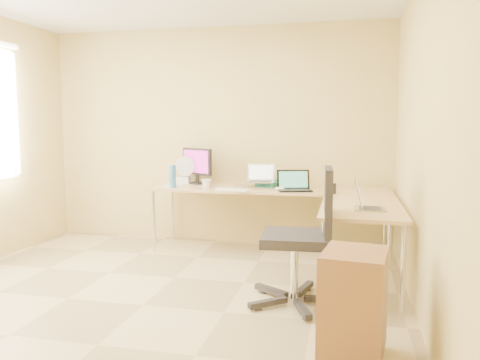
% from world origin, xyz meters
% --- Properties ---
extents(floor, '(4.50, 4.50, 0.00)m').
position_xyz_m(floor, '(0.00, 0.00, 0.00)').
color(floor, tan).
rests_on(floor, ground).
extents(wall_back, '(4.50, 0.00, 4.50)m').
position_xyz_m(wall_back, '(0.00, 2.25, 1.30)').
color(wall_back, tan).
rests_on(wall_back, ground).
extents(wall_right, '(0.00, 4.50, 4.50)m').
position_xyz_m(wall_right, '(2.10, 0.00, 1.30)').
color(wall_right, tan).
rests_on(wall_right, ground).
extents(desk_main, '(2.65, 0.70, 0.73)m').
position_xyz_m(desk_main, '(0.72, 1.85, 0.36)').
color(desk_main, tan).
rests_on(desk_main, ground).
extents(desk_return, '(0.70, 1.30, 0.73)m').
position_xyz_m(desk_return, '(1.70, 0.85, 0.36)').
color(desk_return, tan).
rests_on(desk_return, ground).
extents(monitor, '(0.51, 0.41, 0.43)m').
position_xyz_m(monitor, '(-0.19, 2.05, 0.95)').
color(monitor, black).
rests_on(monitor, desk_main).
extents(book_stack, '(0.36, 0.40, 0.06)m').
position_xyz_m(book_stack, '(0.71, 2.05, 0.76)').
color(book_stack, '#1F6F5F').
rests_on(book_stack, desk_main).
extents(laptop_center, '(0.32, 0.26, 0.20)m').
position_xyz_m(laptop_center, '(0.61, 1.91, 0.89)').
color(laptop_center, '#B0B0B0').
rests_on(laptop_center, desk_main).
extents(laptop_black, '(0.41, 0.35, 0.22)m').
position_xyz_m(laptop_black, '(1.02, 1.67, 0.84)').
color(laptop_black, black).
rests_on(laptop_black, desk_main).
extents(keyboard, '(0.38, 0.17, 0.02)m').
position_xyz_m(keyboard, '(0.36, 1.55, 0.74)').
color(keyboard, white).
rests_on(keyboard, desk_main).
extents(mouse, '(0.11, 0.07, 0.04)m').
position_xyz_m(mouse, '(0.86, 1.67, 0.75)').
color(mouse, white).
rests_on(mouse, desk_main).
extents(mug, '(0.14, 0.14, 0.10)m').
position_xyz_m(mug, '(0.03, 1.68, 0.78)').
color(mug, silver).
rests_on(mug, desk_main).
extents(cd_stack, '(0.13, 0.13, 0.03)m').
position_xyz_m(cd_stack, '(0.42, 1.70, 0.74)').
color(cd_stack, silver).
rests_on(cd_stack, desk_main).
extents(water_bottle, '(0.08, 0.08, 0.25)m').
position_xyz_m(water_bottle, '(-0.35, 1.65, 0.86)').
color(water_bottle, teal).
rests_on(water_bottle, desk_main).
extents(papers, '(0.21, 0.28, 0.01)m').
position_xyz_m(papers, '(-0.40, 1.79, 0.73)').
color(papers, silver).
rests_on(papers, desk_main).
extents(white_box, '(0.23, 0.18, 0.08)m').
position_xyz_m(white_box, '(-0.40, 2.05, 0.77)').
color(white_box, silver).
rests_on(white_box, desk_main).
extents(desk_fan, '(0.28, 0.28, 0.30)m').
position_xyz_m(desk_fan, '(-0.32, 2.05, 0.88)').
color(desk_fan, silver).
rests_on(desk_fan, desk_main).
extents(black_cup, '(0.07, 0.07, 0.11)m').
position_xyz_m(black_cup, '(1.43, 1.55, 0.78)').
color(black_cup, black).
rests_on(black_cup, desk_main).
extents(laptop_return, '(0.30, 0.24, 0.20)m').
position_xyz_m(laptop_return, '(1.76, 0.65, 0.83)').
color(laptop_return, '#ACACAC').
rests_on(laptop_return, desk_return).
extents(office_chair, '(0.71, 0.71, 1.11)m').
position_xyz_m(office_chair, '(1.17, 0.31, 0.50)').
color(office_chair, '#292525').
rests_on(office_chair, ground).
extents(cabinet, '(0.43, 0.51, 0.63)m').
position_xyz_m(cabinet, '(1.63, -0.54, 0.36)').
color(cabinet, olive).
rests_on(cabinet, ground).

